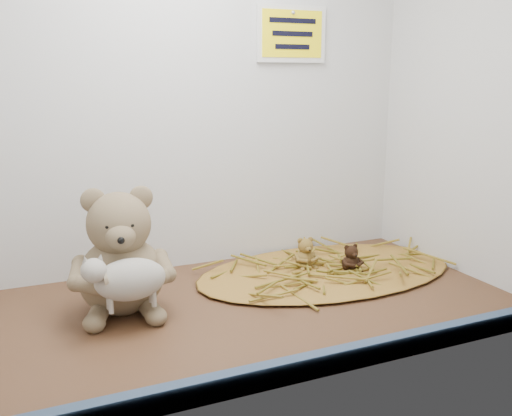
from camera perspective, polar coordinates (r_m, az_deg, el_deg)
name	(u,v)px	position (r cm, az deg, el deg)	size (l,w,h in cm)	color
alcove_shell	(201,77)	(113.17, -5.53, 12.94)	(120.40, 60.20, 90.40)	#432917
front_rail	(287,371)	(89.50, 3.08, -15.95)	(119.28, 2.20, 3.60)	#354A66
straw_bed	(327,270)	(135.62, 7.14, -6.19)	(64.02, 37.17, 1.24)	brown
main_teddy	(120,250)	(113.24, -13.43, -4.13)	(19.94, 21.05, 24.73)	#816C4F
toy_lamb	(130,280)	(105.89, -12.44, -7.00)	(16.79, 10.25, 10.85)	beige
mini_teddy_tan	(305,251)	(135.00, 4.94, -4.32)	(5.89, 6.21, 7.30)	olive
mini_teddy_brown	(351,257)	(133.90, 9.46, -4.81)	(5.15, 5.44, 6.39)	black
wall_sign	(291,34)	(144.03, 3.57, 16.99)	(16.00, 1.20, 11.00)	yellow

